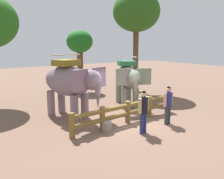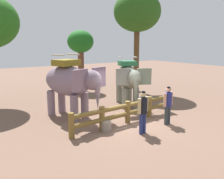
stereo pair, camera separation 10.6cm
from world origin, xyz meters
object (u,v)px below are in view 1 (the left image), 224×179
(tourist_man_in_blue, at_px, (168,102))
(feed_bucket, at_px, (107,126))
(elephant_near_left, at_px, (70,82))
(log_fence, at_px, (128,110))
(tourist_woman_in_black, at_px, (143,109))
(tree_far_right, at_px, (80,44))
(elephant_center, at_px, (128,79))
(tree_back_center, at_px, (136,13))

(tourist_man_in_blue, bearing_deg, feed_bucket, 162.81)
(tourist_man_in_blue, bearing_deg, elephant_near_left, 132.64)
(log_fence, distance_m, tourist_woman_in_black, 1.56)
(elephant_near_left, bearing_deg, tree_far_right, 58.90)
(log_fence, bearing_deg, tree_far_right, 76.95)
(elephant_center, xyz_separation_m, tree_far_right, (0.07, 6.23, 1.98))
(tourist_woman_in_black, bearing_deg, feed_bucket, 134.01)
(tourist_man_in_blue, distance_m, tree_far_right, 10.30)
(elephant_center, distance_m, feed_bucket, 4.64)
(tourist_man_in_blue, bearing_deg, tree_back_center, 60.92)
(tourist_man_in_blue, xyz_separation_m, tree_far_right, (0.62, 9.95, 2.60))
(elephant_near_left, relative_size, tree_far_right, 0.81)
(elephant_near_left, bearing_deg, log_fence, -51.61)
(tourist_woman_in_black, height_order, tourist_man_in_blue, tourist_woman_in_black)
(elephant_near_left, relative_size, tree_back_center, 0.51)
(log_fence, distance_m, elephant_center, 3.36)
(log_fence, distance_m, elephant_near_left, 3.20)
(tourist_man_in_blue, bearing_deg, log_fence, 139.46)
(tree_back_center, distance_m, feed_bucket, 10.78)
(tree_back_center, xyz_separation_m, feed_bucket, (-6.73, -6.16, -5.74))
(log_fence, xyz_separation_m, elephant_center, (1.96, 2.51, 1.05))
(tourist_woman_in_black, distance_m, tourist_man_in_blue, 1.75)
(tree_back_center, height_order, tree_far_right, tree_back_center)
(elephant_near_left, relative_size, tourist_man_in_blue, 2.13)
(tourist_man_in_blue, relative_size, tree_back_center, 0.24)
(log_fence, xyz_separation_m, tourist_woman_in_black, (-0.33, -1.45, 0.46))
(tourist_woman_in_black, bearing_deg, tree_far_right, 76.99)
(elephant_near_left, xyz_separation_m, elephant_center, (3.80, 0.18, -0.15))
(tourist_woman_in_black, relative_size, tree_back_center, 0.24)
(elephant_near_left, distance_m, tourist_woman_in_black, 4.14)
(elephant_center, relative_size, tree_back_center, 0.46)
(elephant_near_left, height_order, tourist_man_in_blue, elephant_near_left)
(feed_bucket, bearing_deg, tourist_woman_in_black, -45.99)
(tree_far_right, xyz_separation_m, feed_bucket, (-3.44, -9.08, -3.43))
(elephant_center, height_order, tree_far_right, tree_far_right)
(tree_back_center, bearing_deg, tree_far_right, 138.48)
(elephant_near_left, xyz_separation_m, tourist_man_in_blue, (3.25, -3.53, -0.76))
(tourist_woman_in_black, bearing_deg, elephant_center, 59.99)
(log_fence, height_order, tourist_woman_in_black, tourist_woman_in_black)
(elephant_near_left, bearing_deg, tourist_woman_in_black, -68.15)
(tourist_woman_in_black, bearing_deg, elephant_near_left, 111.85)
(elephant_near_left, height_order, tree_back_center, tree_back_center)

